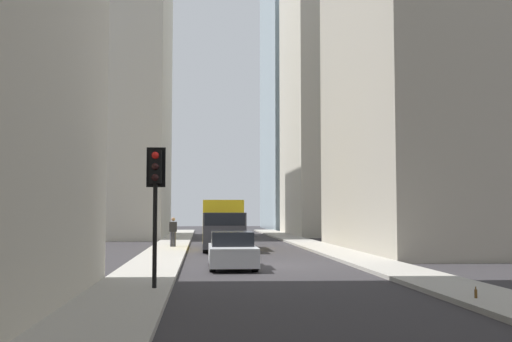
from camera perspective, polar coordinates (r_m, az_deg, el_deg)
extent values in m
plane|color=#302D30|center=(24.45, 0.96, -9.01)|extent=(135.00, 135.00, 0.00)
cube|color=#A8A399|center=(24.39, -9.74, -8.81)|extent=(90.00, 2.20, 0.14)
cube|color=#A8A399|center=(25.32, 11.25, -8.61)|extent=(90.00, 2.20, 0.14)
cube|color=beige|center=(58.79, 7.99, 7.13)|extent=(13.89, 10.00, 26.74)
cube|color=#A8A091|center=(36.64, 16.48, 11.26)|extent=(16.10, 10.00, 23.31)
cube|color=#B7B2A5|center=(53.94, -13.68, 7.10)|extent=(14.54, 10.00, 24.70)
cube|color=yellow|center=(35.33, -3.22, -4.92)|extent=(4.60, 2.25, 2.60)
cube|color=#38383D|center=(32.14, -3.03, -5.65)|extent=(1.90, 2.25, 1.90)
cube|color=black|center=(32.13, -3.03, -4.58)|extent=(1.92, 2.09, 0.64)
cylinder|color=black|center=(32.22, -1.28, -6.99)|extent=(0.88, 0.28, 0.88)
cylinder|color=black|center=(32.15, -4.81, -6.98)|extent=(0.88, 0.28, 0.88)
cylinder|color=black|center=(36.81, -1.76, -6.60)|extent=(0.88, 0.28, 0.88)
cylinder|color=black|center=(36.75, -4.85, -6.59)|extent=(0.88, 0.28, 0.88)
cube|color=#B7BABF|center=(23.58, -2.27, -7.92)|extent=(4.30, 1.78, 0.70)
cube|color=black|center=(23.75, -2.29, -6.39)|extent=(2.10, 1.58, 0.54)
cylinder|color=black|center=(22.31, -0.07, -8.69)|extent=(0.64, 0.22, 0.64)
cylinder|color=black|center=(22.23, -4.13, -8.69)|extent=(0.64, 0.22, 0.64)
cylinder|color=black|center=(24.99, -0.62, -8.17)|extent=(0.64, 0.22, 0.64)
cylinder|color=black|center=(24.92, -4.24, -8.17)|extent=(0.64, 0.22, 0.64)
cylinder|color=black|center=(16.68, -9.54, -6.01)|extent=(0.12, 0.12, 2.83)
cube|color=black|center=(16.71, -9.47, 0.39)|extent=(0.28, 0.32, 0.90)
cube|color=black|center=(16.86, -9.43, 0.35)|extent=(0.03, 0.52, 1.10)
sphere|color=red|center=(16.57, -9.50, 1.47)|extent=(0.20, 0.20, 0.20)
sphere|color=black|center=(16.55, -9.51, 0.43)|extent=(0.20, 0.20, 0.20)
sphere|color=black|center=(16.53, -9.53, -0.61)|extent=(0.20, 0.20, 0.20)
cylinder|color=#33333D|center=(36.04, -7.72, -6.40)|extent=(0.16, 0.16, 0.87)
cylinder|color=#33333D|center=(36.05, -7.99, -6.40)|extent=(0.16, 0.16, 0.87)
cube|color=#232328|center=(36.02, -7.84, -5.24)|extent=(0.26, 0.44, 0.58)
sphere|color=#936B4C|center=(36.01, -7.84, -4.54)|extent=(0.22, 0.22, 0.22)
cylinder|color=brown|center=(15.56, 20.07, -10.85)|extent=(0.07, 0.07, 0.20)
cylinder|color=brown|center=(15.54, 20.05, -10.36)|extent=(0.03, 0.03, 0.07)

